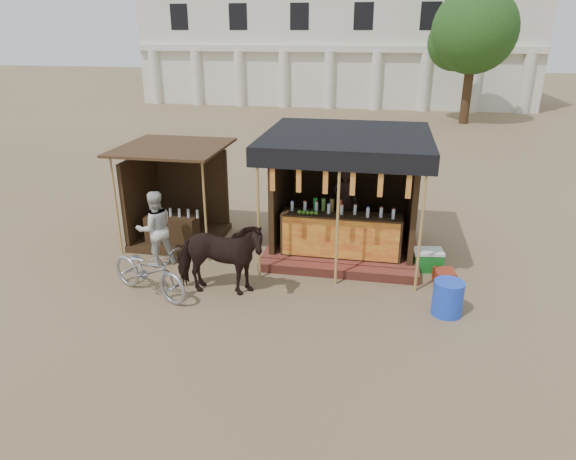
# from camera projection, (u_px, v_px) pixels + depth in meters

# --- Properties ---
(ground) EXTENTS (120.00, 120.00, 0.00)m
(ground) POSITION_uv_depth(u_px,v_px,m) (272.00, 318.00, 9.32)
(ground) COLOR #846B4C
(ground) RESTS_ON ground
(main_stall) EXTENTS (3.60, 3.61, 2.78)m
(main_stall) POSITION_uv_depth(u_px,v_px,m) (345.00, 208.00, 11.84)
(main_stall) COLOR brown
(main_stall) RESTS_ON ground
(secondary_stall) EXTENTS (2.40, 2.40, 2.38)m
(secondary_stall) POSITION_uv_depth(u_px,v_px,m) (173.00, 207.00, 12.52)
(secondary_stall) COLOR #3C2715
(secondary_stall) RESTS_ON ground
(cow) EXTENTS (1.88, 0.93, 1.55)m
(cow) POSITION_uv_depth(u_px,v_px,m) (219.00, 258.00, 9.88)
(cow) COLOR black
(cow) RESTS_ON ground
(motorbike) EXTENTS (2.07, 1.42, 1.03)m
(motorbike) POSITION_uv_depth(u_px,v_px,m) (149.00, 271.00, 9.96)
(motorbike) COLOR #95959D
(motorbike) RESTS_ON ground
(bystander) EXTENTS (1.04, 1.01, 1.69)m
(bystander) POSITION_uv_depth(u_px,v_px,m) (155.00, 229.00, 11.15)
(bystander) COLOR silver
(bystander) RESTS_ON ground
(blue_barrel) EXTENTS (0.62, 0.62, 0.65)m
(blue_barrel) POSITION_uv_depth(u_px,v_px,m) (448.00, 298.00, 9.34)
(blue_barrel) COLOR blue
(blue_barrel) RESTS_ON ground
(red_crate) EXTENTS (0.45, 0.48, 0.29)m
(red_crate) POSITION_uv_depth(u_px,v_px,m) (444.00, 277.00, 10.54)
(red_crate) COLOR maroon
(red_crate) RESTS_ON ground
(cooler) EXTENTS (0.70, 0.53, 0.46)m
(cooler) POSITION_uv_depth(u_px,v_px,m) (427.00, 260.00, 11.11)
(cooler) COLOR #186E22
(cooler) RESTS_ON ground
(background_building) EXTENTS (26.00, 7.45, 8.18)m
(background_building) POSITION_uv_depth(u_px,v_px,m) (336.00, 43.00, 35.58)
(background_building) COLOR silver
(background_building) RESTS_ON ground
(tree) EXTENTS (4.50, 4.40, 7.00)m
(tree) POSITION_uv_depth(u_px,v_px,m) (470.00, 34.00, 26.85)
(tree) COLOR #382314
(tree) RESTS_ON ground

